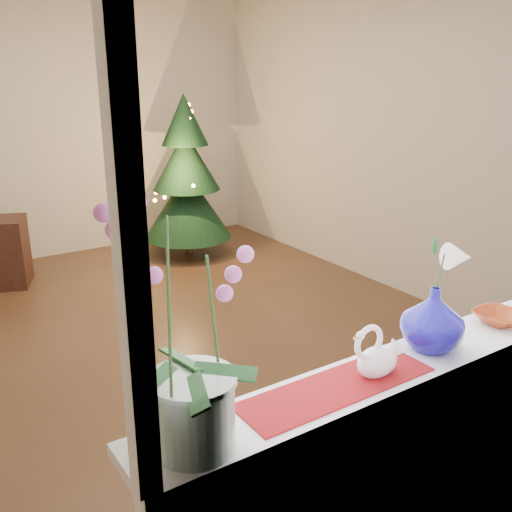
{
  "coord_description": "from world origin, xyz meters",
  "views": [
    {
      "loc": [
        -1.49,
        -3.57,
        1.89
      ],
      "look_at": [
        -0.05,
        -1.4,
        1.04
      ],
      "focal_mm": 40.0,
      "sensor_mm": 36.0,
      "label": 1
    }
  ],
  "objects_px": {
    "swan": "(378,351)",
    "paperweight": "(455,336)",
    "blue_vase": "(433,314)",
    "amber_dish": "(499,318)",
    "orchid_pot": "(190,328)",
    "xmas_tree": "(186,177)"
  },
  "relations": [
    {
      "from": "blue_vase",
      "to": "xmas_tree",
      "type": "relative_size",
      "value": 0.16
    },
    {
      "from": "orchid_pot",
      "to": "blue_vase",
      "type": "bearing_deg",
      "value": 1.83
    },
    {
      "from": "swan",
      "to": "blue_vase",
      "type": "distance_m",
      "value": 0.31
    },
    {
      "from": "amber_dish",
      "to": "xmas_tree",
      "type": "relative_size",
      "value": 0.1
    },
    {
      "from": "amber_dish",
      "to": "orchid_pot",
      "type": "bearing_deg",
      "value": -178.89
    },
    {
      "from": "orchid_pot",
      "to": "blue_vase",
      "type": "relative_size",
      "value": 2.59
    },
    {
      "from": "blue_vase",
      "to": "xmas_tree",
      "type": "xyz_separation_m",
      "value": [
        1.08,
        4.09,
        -0.22
      ]
    },
    {
      "from": "swan",
      "to": "blue_vase",
      "type": "xyz_separation_m",
      "value": [
        0.3,
        0.03,
        0.04
      ]
    },
    {
      "from": "blue_vase",
      "to": "paperweight",
      "type": "distance_m",
      "value": 0.15
    },
    {
      "from": "swan",
      "to": "paperweight",
      "type": "distance_m",
      "value": 0.41
    },
    {
      "from": "orchid_pot",
      "to": "amber_dish",
      "type": "height_order",
      "value": "orchid_pot"
    },
    {
      "from": "orchid_pot",
      "to": "blue_vase",
      "type": "height_order",
      "value": "orchid_pot"
    },
    {
      "from": "swan",
      "to": "amber_dish",
      "type": "height_order",
      "value": "swan"
    },
    {
      "from": "swan",
      "to": "blue_vase",
      "type": "bearing_deg",
      "value": -7.13
    },
    {
      "from": "swan",
      "to": "amber_dish",
      "type": "bearing_deg",
      "value": -10.76
    },
    {
      "from": "swan",
      "to": "blue_vase",
      "type": "height_order",
      "value": "blue_vase"
    },
    {
      "from": "amber_dish",
      "to": "paperweight",
      "type": "bearing_deg",
      "value": -175.47
    },
    {
      "from": "blue_vase",
      "to": "amber_dish",
      "type": "bearing_deg",
      "value": -0.63
    },
    {
      "from": "xmas_tree",
      "to": "blue_vase",
      "type": "bearing_deg",
      "value": -104.77
    },
    {
      "from": "amber_dish",
      "to": "blue_vase",
      "type": "bearing_deg",
      "value": 179.37
    },
    {
      "from": "swan",
      "to": "blue_vase",
      "type": "relative_size",
      "value": 0.79
    },
    {
      "from": "orchid_pot",
      "to": "paperweight",
      "type": "distance_m",
      "value": 1.13
    }
  ]
}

